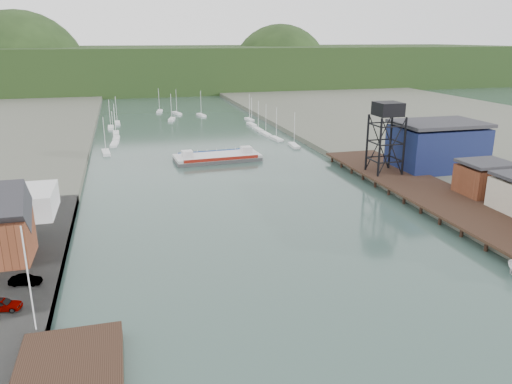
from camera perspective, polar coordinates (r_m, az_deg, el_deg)
ground at (r=57.05m, az=11.17°, el=-17.09°), size 600.00×600.00×0.00m
east_pier at (r=109.22m, az=18.51°, el=0.42°), size 14.00×70.00×2.45m
white_shed at (r=98.45m, az=-27.12°, el=-1.24°), size 18.00×12.00×4.50m
flagpole at (r=58.24m, az=-24.55°, el=-9.07°), size 0.16×0.16×12.00m
lift_tower at (r=116.13m, az=14.82°, el=8.67°), size 6.50×6.50×16.00m
blue_shed at (r=127.21m, az=20.00°, el=4.98°), size 20.50×14.50×11.30m
marina_sailboats at (r=184.34m, az=-7.91°, el=7.27°), size 57.71×92.65×0.90m
distant_hills at (r=344.30m, az=-12.27°, el=13.32°), size 500.00×120.00×80.00m
chain_ferry at (r=135.18m, az=-4.44°, el=3.99°), size 23.30×10.58×3.28m
car_west_a at (r=66.09m, az=-27.04°, el=-11.34°), size 4.65×2.65×1.49m
car_west_b at (r=71.05m, az=-24.86°, el=-9.11°), size 4.14×2.17×1.30m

